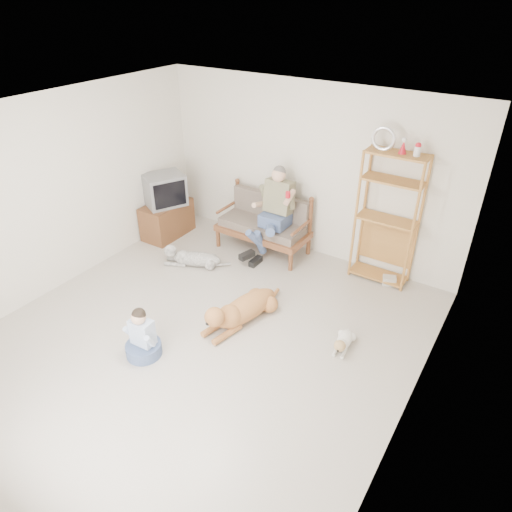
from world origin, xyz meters
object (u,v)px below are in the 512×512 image
Objects in this scene: loveseat at (265,222)px; tv_stand at (167,219)px; etagere at (387,218)px; golden_retriever at (240,310)px.

tv_stand is (-1.70, -0.52, -0.19)m from loveseat.
loveseat reaches higher than tv_stand.
etagere reaches higher than tv_stand.
etagere is 1.55× the size of golden_retriever.
tv_stand reaches higher than golden_retriever.
loveseat is 1.78m from tv_stand.
loveseat is 0.66× the size of etagere.
etagere is at bearing 10.20° from tv_stand.
etagere is 2.45m from golden_retriever.
tv_stand is 0.62× the size of golden_retriever.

